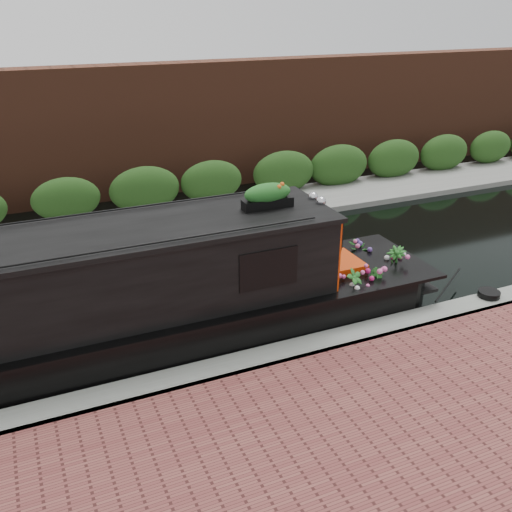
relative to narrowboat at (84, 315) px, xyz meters
name	(u,v)px	position (x,y,z in m)	size (l,w,h in m)	color
ground	(199,288)	(2.59, 1.83, -0.89)	(80.00, 80.00, 0.00)	black
near_bank_coping	(260,369)	(2.59, -1.47, -0.89)	(40.00, 0.60, 0.50)	gray
far_bank_path	(151,224)	(2.59, 6.03, -0.89)	(40.00, 2.40, 0.34)	gray
far_hedge	(144,214)	(2.59, 6.93, -0.89)	(40.00, 1.10, 2.80)	#214416
far_brick_wall	(129,194)	(2.59, 9.03, -0.89)	(40.00, 1.00, 8.00)	#532B1C
narrowboat	(84,315)	(0.00, 0.00, 0.00)	(12.77, 2.31, 3.01)	black
rope_fender	(408,281)	(6.75, 0.00, -0.72)	(0.34, 0.34, 0.42)	brown
coiled_mooring_rope	(489,294)	(7.71, -1.36, -0.58)	(0.44, 0.44, 0.12)	black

